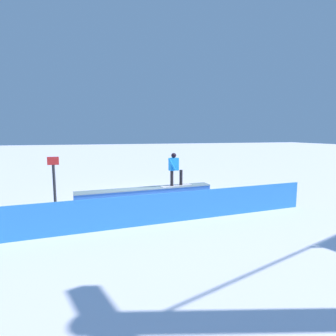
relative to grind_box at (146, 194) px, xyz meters
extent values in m
plane|color=white|center=(0.00, 0.00, -0.23)|extent=(120.00, 120.00, 0.00)
cube|color=blue|center=(0.00, 0.00, 0.00)|extent=(5.93, 0.98, 0.46)
cube|color=black|center=(0.00, 0.00, -0.11)|extent=(5.94, 0.99, 0.11)
cube|color=gray|center=(0.00, 0.00, 0.25)|extent=(5.93, 1.04, 0.04)
cube|color=silver|center=(-1.40, -0.10, 0.28)|extent=(1.49, 0.56, 0.01)
cylinder|color=#272123|center=(-1.18, -0.05, 0.63)|extent=(0.16, 0.16, 0.68)
cylinder|color=#272123|center=(-1.63, -0.14, 0.63)|extent=(0.16, 0.16, 0.68)
cube|color=#1D89E2|center=(-1.26, -0.07, 1.24)|extent=(0.44, 0.31, 0.55)
sphere|color=black|center=(-1.26, -0.07, 1.63)|extent=(0.22, 0.22, 0.22)
cylinder|color=#1D89E2|center=(-1.12, 0.13, 1.27)|extent=(0.37, 0.16, 0.52)
cylinder|color=#1D89E2|center=(-1.33, -0.25, 1.27)|extent=(0.30, 0.14, 0.54)
cube|color=#3085E3|center=(0.00, 3.19, 0.26)|extent=(10.56, 0.79, 0.96)
cylinder|color=#262628|center=(3.57, 0.51, 0.61)|extent=(0.10, 0.10, 1.66)
cube|color=red|center=(3.57, 0.51, 1.59)|extent=(0.40, 0.04, 0.30)
camera|label=1|loc=(2.26, 11.02, 2.59)|focal=28.49mm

